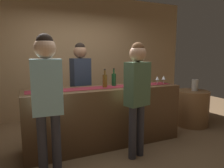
{
  "coord_description": "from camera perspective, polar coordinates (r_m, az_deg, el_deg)",
  "views": [
    {
      "loc": [
        -1.21,
        -3.03,
        1.5
      ],
      "look_at": [
        0.12,
        0.0,
        1.01
      ],
      "focal_mm": 32.61,
      "sensor_mm": 36.0,
      "label": 1
    }
  ],
  "objects": [
    {
      "name": "wine_bottle_amber",
      "position": [
        3.28,
        -2.01,
        0.94
      ],
      "size": [
        0.07,
        0.07,
        0.3
      ],
      "color": "brown",
      "rests_on": "bar_counter"
    },
    {
      "name": "wine_bottle_green",
      "position": [
        3.44,
        0.51,
        1.29
      ],
      "size": [
        0.07,
        0.07,
        0.3
      ],
      "color": "#194723",
      "rests_on": "bar_counter"
    },
    {
      "name": "customer_browsing",
      "position": [
        2.45,
        -17.76,
        -2.04
      ],
      "size": [
        0.35,
        0.24,
        1.73
      ],
      "rotation": [
        0.0,
        0.0,
        -0.05
      ],
      "color": "#33333D",
      "rests_on": "ground"
    },
    {
      "name": "bar_counter",
      "position": [
        3.42,
        -1.89,
        -8.97
      ],
      "size": [
        2.56,
        0.6,
        0.96
      ],
      "primitive_type": "cube",
      "color": "#543821",
      "rests_on": "ground"
    },
    {
      "name": "back_wall",
      "position": [
        5.08,
        -9.99,
        7.66
      ],
      "size": [
        6.0,
        0.12,
        2.9
      ],
      "primitive_type": "cube",
      "color": "tan",
      "rests_on": "ground"
    },
    {
      "name": "wine_glass_near_customer",
      "position": [
        3.74,
        12.58,
        1.55
      ],
      "size": [
        0.07,
        0.07,
        0.14
      ],
      "color": "silver",
      "rests_on": "bar_counter"
    },
    {
      "name": "wine_glass_mid_counter",
      "position": [
        3.84,
        14.31,
        1.65
      ],
      "size": [
        0.07,
        0.07,
        0.14
      ],
      "color": "silver",
      "rests_on": "bar_counter"
    },
    {
      "name": "counter_runner_cloth",
      "position": [
        3.31,
        -1.93,
        -0.93
      ],
      "size": [
        2.43,
        0.28,
        0.01
      ],
      "primitive_type": "cube",
      "color": "maroon",
      "rests_on": "bar_counter"
    },
    {
      "name": "vase_on_side_table",
      "position": [
        4.6,
        22.23,
        -0.28
      ],
      "size": [
        0.13,
        0.13,
        0.24
      ],
      "primitive_type": "cylinder",
      "color": "#A8A399",
      "rests_on": "round_side_table"
    },
    {
      "name": "customer_sipping",
      "position": [
        2.89,
        7.08,
        -1.19
      ],
      "size": [
        0.38,
        0.28,
        1.66
      ],
      "rotation": [
        0.0,
        0.0,
        0.26
      ],
      "color": "#33333D",
      "rests_on": "ground"
    },
    {
      "name": "bartender",
      "position": [
        3.76,
        -8.77,
        1.48
      ],
      "size": [
        0.38,
        0.27,
        1.71
      ],
      "rotation": [
        0.0,
        0.0,
        3.36
      ],
      "color": "#26262B",
      "rests_on": "ground"
    },
    {
      "name": "round_side_table",
      "position": [
        4.67,
        21.47,
        -6.24
      ],
      "size": [
        0.68,
        0.68,
        0.74
      ],
      "primitive_type": "cylinder",
      "color": "brown",
      "rests_on": "ground"
    },
    {
      "name": "ground_plane",
      "position": [
        3.59,
        -1.85,
        -16.33
      ],
      "size": [
        10.0,
        10.0,
        0.0
      ],
      "primitive_type": "plane",
      "color": "brown"
    }
  ]
}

